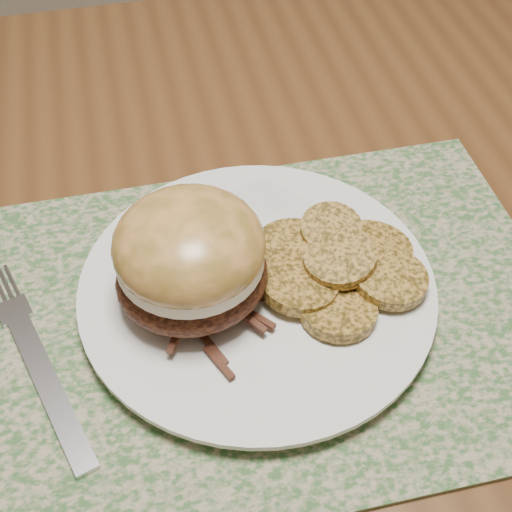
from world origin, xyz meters
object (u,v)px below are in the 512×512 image
Objects in this scene: dining_table at (105,345)px; dinner_plate at (257,289)px; pork_sandwich at (190,258)px; fork at (36,359)px.

dinner_plate is at bearing -17.32° from dining_table.
pork_sandwich is 0.68× the size of fork.
fork is (-0.04, -0.06, 0.09)m from dining_table.
pork_sandwich is at bearing -27.41° from dining_table.
pork_sandwich is at bearing -7.49° from fork.
fork is (-0.12, -0.02, -0.06)m from pork_sandwich.
dinner_plate is at bearing -11.36° from pork_sandwich.
dinner_plate is (0.13, -0.04, 0.09)m from dining_table.
pork_sandwich is (0.08, -0.04, 0.14)m from dining_table.
fork is (-0.17, -0.02, -0.01)m from dinner_plate.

